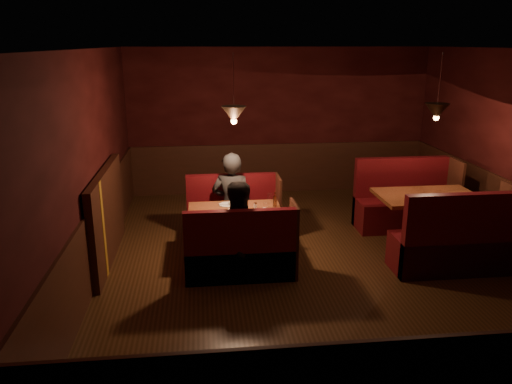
{
  "coord_description": "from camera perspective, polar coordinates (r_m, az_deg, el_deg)",
  "views": [
    {
      "loc": [
        -1.59,
        -6.38,
        2.98
      ],
      "look_at": [
        -0.83,
        0.32,
        0.95
      ],
      "focal_mm": 35.0,
      "sensor_mm": 36.0,
      "label": 1
    }
  ],
  "objects": [
    {
      "name": "main_bench_near",
      "position": [
        6.54,
        -1.64,
        -7.3
      ],
      "size": [
        1.45,
        0.52,
        0.99
      ],
      "color": "#3A0C0B",
      "rests_on": "ground"
    },
    {
      "name": "second_table",
      "position": [
        7.83,
        18.93,
        -1.79
      ],
      "size": [
        1.46,
        0.93,
        0.82
      ],
      "color": "#652E16",
      "rests_on": "ground"
    },
    {
      "name": "diner_b",
      "position": [
        6.45,
        -1.6,
        -2.86
      ],
      "size": [
        0.95,
        0.84,
        1.63
      ],
      "primitive_type": "imported",
      "rotation": [
        0.0,
        0.0,
        0.33
      ],
      "color": "black",
      "rests_on": "ground"
    },
    {
      "name": "main_bench_far",
      "position": [
        7.92,
        -2.56,
        -2.92
      ],
      "size": [
        1.45,
        0.52,
        0.99
      ],
      "color": "#3A0C0B",
      "rests_on": "ground"
    },
    {
      "name": "second_bench_far",
      "position": [
        8.67,
        16.59,
        -1.5
      ],
      "size": [
        1.62,
        0.6,
        1.15
      ],
      "color": "#3A0C0B",
      "rests_on": "ground"
    },
    {
      "name": "diner_a",
      "position": [
        7.66,
        -2.79,
        0.74
      ],
      "size": [
        0.72,
        0.56,
        1.74
      ],
      "primitive_type": "imported",
      "rotation": [
        0.0,
        0.0,
        2.9
      ],
      "color": "black",
      "rests_on": "ground"
    },
    {
      "name": "main_table",
      "position": [
        7.14,
        -2.29,
        -3.19
      ],
      "size": [
        1.32,
        0.8,
        0.92
      ],
      "color": "#652E16",
      "rests_on": "ground"
    },
    {
      "name": "second_bench_near",
      "position": [
        7.2,
        21.9,
        -5.79
      ],
      "size": [
        1.62,
        0.6,
        1.15
      ],
      "color": "#3A0C0B",
      "rests_on": "ground"
    },
    {
      "name": "room",
      "position": [
        6.83,
        4.89,
        0.29
      ],
      "size": [
        6.02,
        7.02,
        2.92
      ],
      "color": "#35200E",
      "rests_on": "ground"
    }
  ]
}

